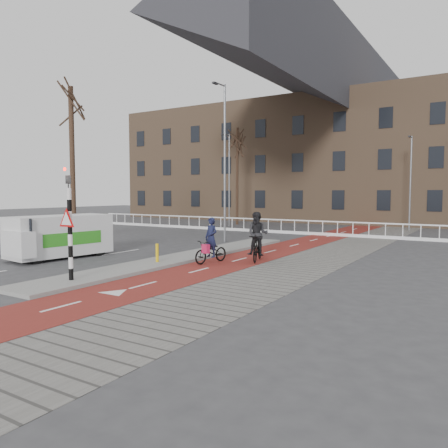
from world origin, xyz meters
The scene contains 16 objects.
ground centered at (0.00, 0.00, 0.00)m, with size 120.00×120.00×0.00m, color #38383A.
bike_lane centered at (1.50, 10.00, 0.01)m, with size 2.50×60.00×0.01m, color maroon.
sidewalk centered at (4.30, 10.00, 0.01)m, with size 3.00×60.00×0.01m, color slate.
curb_island centered at (-0.70, 4.00, 0.06)m, with size 1.80×16.00×0.12m, color gray.
traffic_signal centered at (-0.60, -2.02, 1.99)m, with size 0.80×0.80×3.68m.
bollard centered at (-0.63, 2.16, 0.48)m, with size 0.12×0.12×0.72m, color #DFB30C.
cyclist_near centered at (0.96, 3.63, 0.63)m, with size 0.93×1.84×1.85m.
cyclist_far centered at (2.36, 5.00, 0.86)m, with size 1.10×2.00×2.05m.
van centered at (-5.46, 1.35, 0.98)m, with size 2.23×4.50×1.86m.
railing centered at (-5.00, 17.00, 0.31)m, with size 28.00×0.10×0.99m.
townhouse_row centered at (-3.00, 32.00, 7.81)m, with size 46.00×10.00×15.90m.
tree_left centered at (-11.09, 6.69, 4.58)m, with size 0.31×0.31×9.17m, color black.
tree_mid centered at (-8.84, 22.63, 4.26)m, with size 0.23×0.23×8.53m, color black.
streetlight_near centered at (-2.46, 10.22, 4.45)m, with size 0.12×0.12×8.91m, color slate.
streetlight_left centered at (-8.39, 20.54, 3.86)m, with size 0.12×0.12×7.72m, color slate.
streetlight_right centered at (5.21, 24.40, 3.53)m, with size 0.12×0.12×7.06m, color slate.
Camera 1 is at (10.64, -10.99, 2.87)m, focal length 35.00 mm.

